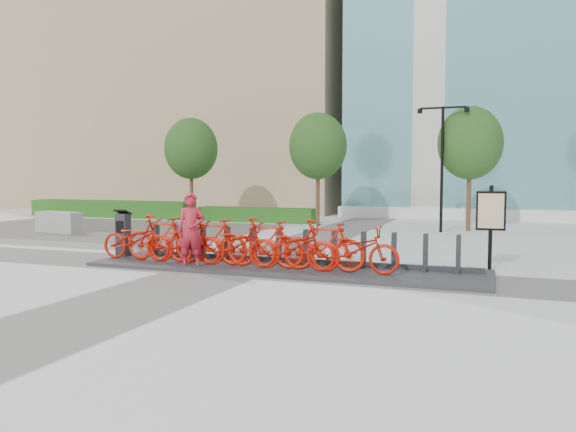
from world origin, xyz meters
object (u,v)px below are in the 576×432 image
(kiosk, at_px, (123,234))
(jersey_barrier, at_px, (59,222))
(worker_red, at_px, (191,231))
(map_sign, at_px, (491,214))
(bike_0, at_px, (136,239))

(kiosk, height_order, jersey_barrier, kiosk)
(worker_red, bearing_deg, map_sign, -4.53)
(kiosk, xyz_separation_m, jersey_barrier, (-6.83, 5.00, -0.27))
(jersey_barrier, relative_size, map_sign, 1.07)
(bike_0, height_order, map_sign, map_sign)
(worker_red, bearing_deg, jersey_barrier, 126.62)
(jersey_barrier, distance_m, map_sign, 16.58)
(kiosk, bearing_deg, map_sign, 8.78)
(worker_red, relative_size, jersey_barrier, 0.85)
(jersey_barrier, bearing_deg, bike_0, -25.22)
(bike_0, distance_m, jersey_barrier, 9.34)
(worker_red, xyz_separation_m, map_sign, (6.78, 2.11, 0.42))
(jersey_barrier, xyz_separation_m, map_sign, (16.15, -3.64, 0.92))
(bike_0, xyz_separation_m, kiosk, (-0.75, 0.46, 0.08))
(map_sign, bearing_deg, bike_0, -173.25)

